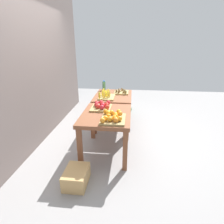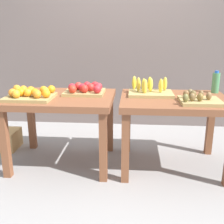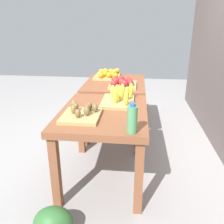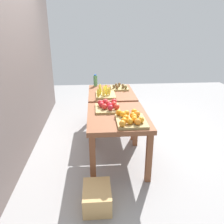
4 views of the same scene
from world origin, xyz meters
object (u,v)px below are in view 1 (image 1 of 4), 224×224
apple_bin (102,106)px  watermelon_pile (126,107)px  display_table_right (113,100)px  banana_crate (106,96)px  display_table_left (106,119)px  kiwi_bin (121,92)px  orange_bin (113,117)px  water_bottle (104,86)px  cardboard_produce_box (76,177)px

apple_bin → watermelon_pile: apple_bin is taller
display_table_right → banana_crate: banana_crate is taller
display_table_left → apple_bin: (0.23, 0.11, 0.15)m
kiwi_bin → display_table_right: bearing=137.7°
display_table_right → apple_bin: apple_bin is taller
orange_bin → kiwi_bin: size_ratio=1.29×
watermelon_pile → display_table_right: bearing=165.1°
apple_bin → display_table_right: bearing=-7.1°
display_table_right → display_table_left: bearing=180.0°
display_table_left → water_bottle: size_ratio=4.55×
display_table_left → kiwi_bin: (1.30, -0.17, 0.14)m
display_table_right → kiwi_bin: (0.18, -0.17, 0.14)m
display_table_left → orange_bin: bearing=-152.6°
display_table_left → water_bottle: bearing=9.9°
orange_bin → cardboard_produce_box: bearing=142.9°
apple_bin → banana_crate: banana_crate is taller
kiwi_bin → cardboard_produce_box: 2.28m
display_table_left → banana_crate: bearing=8.0°
display_table_right → water_bottle: (0.45, 0.27, 0.21)m
kiwi_bin → watermelon_pile: bearing=-6.5°
orange_bin → kiwi_bin: 1.56m
kiwi_bin → water_bottle: water_bottle is taller
display_table_right → kiwi_bin: 0.28m
display_table_right → cardboard_produce_box: 2.04m
cardboard_produce_box → watermelon_pile: bearing=-10.8°
water_bottle → apple_bin: bearing=-173.1°
display_table_left → cardboard_produce_box: 1.02m
watermelon_pile → banana_crate: bearing=162.4°
display_table_right → watermelon_pile: 1.11m
display_table_right → cardboard_produce_box: display_table_right is taller
kiwi_bin → watermelon_pile: (0.78, -0.09, -0.63)m
orange_bin → apple_bin: bearing=26.8°
water_bottle → cardboard_produce_box: 2.51m
display_table_left → watermelon_pile: size_ratio=1.54×
banana_crate → apple_bin: bearing=-178.9°
orange_bin → cardboard_produce_box: (-0.57, 0.43, -0.66)m
banana_crate → display_table_left: bearing=-172.0°
cardboard_produce_box → kiwi_bin: bearing=-12.3°
banana_crate → watermelon_pile: (1.20, -0.38, -0.64)m
watermelon_pile → orange_bin: bearing=177.0°
display_table_right → banana_crate: 0.31m
display_table_right → apple_bin: size_ratio=2.58×
orange_bin → watermelon_pile: bearing=-3.0°
water_bottle → watermelon_pile: bearing=-45.9°
banana_crate → water_bottle: (0.68, 0.15, 0.06)m
display_table_right → banana_crate: bearing=152.2°
orange_bin → watermelon_pile: (2.34, -0.12, -0.64)m
orange_bin → cardboard_produce_box: 0.98m
kiwi_bin → water_bottle: 0.52m
apple_bin → cardboard_produce_box: 1.26m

